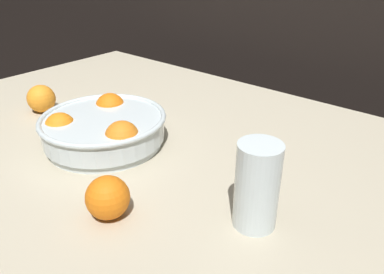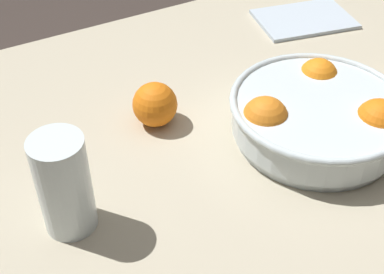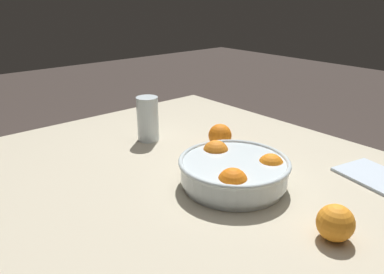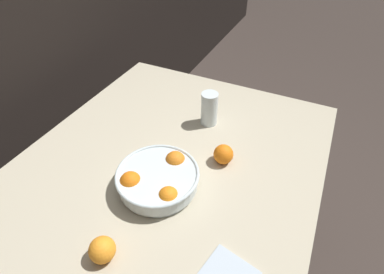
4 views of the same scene
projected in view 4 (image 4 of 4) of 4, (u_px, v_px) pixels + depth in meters
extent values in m
plane|color=#3D332D|center=(170.00, 271.00, 1.60)|extent=(12.00, 12.00, 0.00)
cube|color=#B7AD93|center=(160.00, 177.00, 1.11)|extent=(1.43, 1.10, 0.03)
cylinder|color=#936B47|center=(302.00, 171.00, 1.65)|extent=(0.05, 0.05, 0.74)
cylinder|color=#936B47|center=(149.00, 124.00, 1.97)|extent=(0.05, 0.05, 0.74)
cylinder|color=silver|center=(159.00, 185.00, 1.05)|extent=(0.26, 0.26, 0.02)
cylinder|color=silver|center=(158.00, 179.00, 1.03)|extent=(0.27, 0.27, 0.05)
torus|color=silver|center=(157.00, 174.00, 1.01)|extent=(0.29, 0.29, 0.01)
sphere|color=orange|center=(175.00, 161.00, 1.07)|extent=(0.07, 0.07, 0.07)
sphere|color=orange|center=(131.00, 182.00, 1.00)|extent=(0.07, 0.07, 0.07)
sphere|color=orange|center=(168.00, 197.00, 0.96)|extent=(0.07, 0.07, 0.07)
cylinder|color=#F4A314|center=(209.00, 111.00, 1.29)|extent=(0.06, 0.06, 0.13)
cylinder|color=silver|center=(209.00, 109.00, 1.28)|extent=(0.07, 0.07, 0.15)
sphere|color=orange|center=(102.00, 250.00, 0.83)|extent=(0.08, 0.08, 0.08)
sphere|color=orange|center=(223.00, 154.00, 1.12)|extent=(0.08, 0.08, 0.08)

